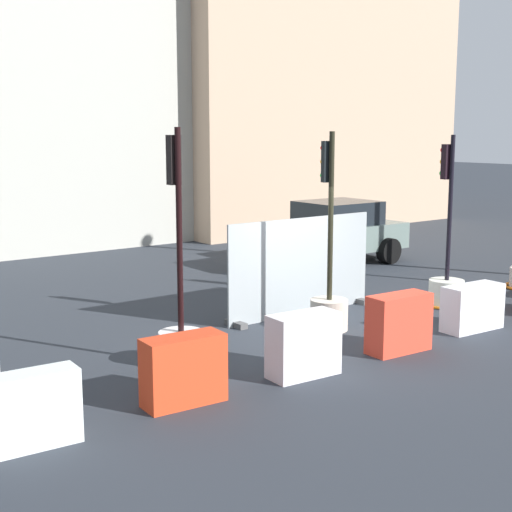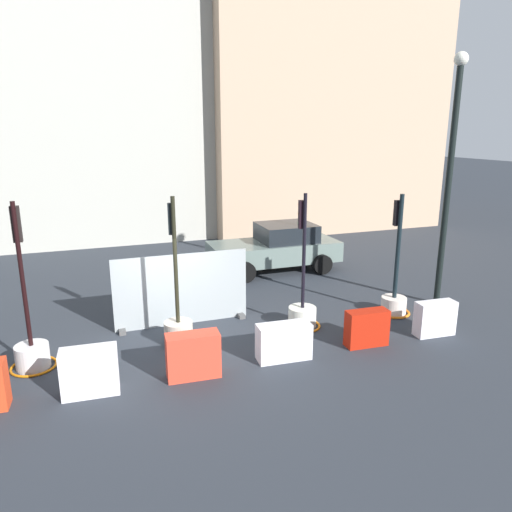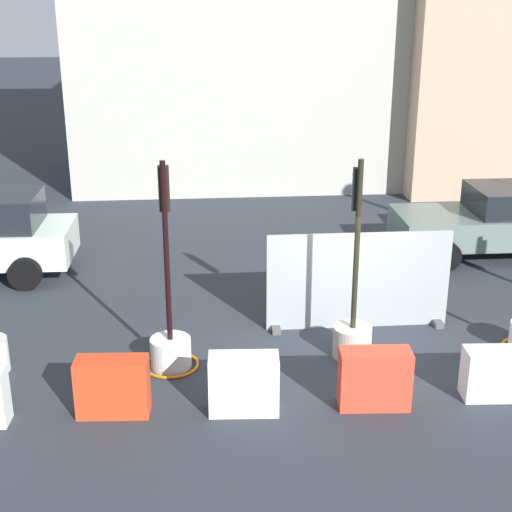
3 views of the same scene
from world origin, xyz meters
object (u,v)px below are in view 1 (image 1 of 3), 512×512
object	(u,v)px
construction_barrier_1	(184,370)
construction_barrier_4	(472,307)
construction_barrier_0	(28,411)
construction_barrier_2	(304,345)
traffic_light_2	(329,298)
traffic_light_1	(181,329)
construction_barrier_3	(399,323)
traffic_light_3	(446,282)
car_grey_saloon	(327,233)

from	to	relation	value
construction_barrier_1	construction_barrier_4	bearing A→B (deg)	-0.23
construction_barrier_0	construction_barrier_2	xyz separation A→B (m)	(3.95, -0.00, 0.03)
traffic_light_2	construction_barrier_4	size ratio (longest dim) A/B	2.90
traffic_light_1	construction_barrier_4	world-z (taller)	traffic_light_1
construction_barrier_2	construction_barrier_4	world-z (taller)	construction_barrier_2
construction_barrier_0	construction_barrier_3	size ratio (longest dim) A/B	1.03
construction_barrier_0	construction_barrier_1	size ratio (longest dim) A/B	1.03
traffic_light_3	construction_barrier_1	bearing A→B (deg)	-168.44
traffic_light_1	car_grey_saloon	distance (m)	8.96
construction_barrier_3	car_grey_saloon	xyz separation A→B (m)	(4.42, 6.44, 0.35)
traffic_light_3	car_grey_saloon	distance (m)	5.07
construction_barrier_4	construction_barrier_2	bearing A→B (deg)	-178.94
traffic_light_3	construction_barrier_0	size ratio (longest dim) A/B	3.01
traffic_light_1	construction_barrier_2	size ratio (longest dim) A/B	3.30
construction_barrier_4	car_grey_saloon	world-z (taller)	car_grey_saloon
traffic_light_3	construction_barrier_4	distance (m)	1.83
traffic_light_1	construction_barrier_4	bearing A→B (deg)	-15.62
traffic_light_3	construction_barrier_3	size ratio (longest dim) A/B	3.11
traffic_light_3	construction_barrier_1	world-z (taller)	traffic_light_3
traffic_light_1	construction_barrier_3	bearing A→B (deg)	-26.29
traffic_light_2	construction_barrier_4	distance (m)	2.51
traffic_light_2	car_grey_saloon	world-z (taller)	traffic_light_2
traffic_light_3	construction_barrier_2	xyz separation A→B (m)	(-5.07, -1.53, -0.03)
construction_barrier_0	traffic_light_1	bearing A→B (deg)	27.60
construction_barrier_1	car_grey_saloon	size ratio (longest dim) A/B	0.24
construction_barrier_0	construction_barrier_3	world-z (taller)	construction_barrier_3
construction_barrier_2	traffic_light_3	bearing A→B (deg)	16.76
construction_barrier_2	construction_barrier_1	bearing A→B (deg)	177.13
traffic_light_1	traffic_light_2	xyz separation A→B (m)	(3.07, 0.10, 0.03)
traffic_light_1	construction_barrier_0	xyz separation A→B (m)	(-2.84, -1.49, -0.11)
traffic_light_2	construction_barrier_3	size ratio (longest dim) A/B	3.17
traffic_light_3	car_grey_saloon	world-z (taller)	traffic_light_3
construction_barrier_1	construction_barrier_4	distance (m)	5.87
traffic_light_2	traffic_light_3	bearing A→B (deg)	-1.23
traffic_light_1	construction_barrier_1	world-z (taller)	traffic_light_1
traffic_light_3	construction_barrier_0	bearing A→B (deg)	-170.42
construction_barrier_0	construction_barrier_2	distance (m)	3.96
traffic_light_1	traffic_light_3	world-z (taller)	traffic_light_1
traffic_light_2	construction_barrier_2	bearing A→B (deg)	-140.91
construction_barrier_0	traffic_light_2	bearing A→B (deg)	15.04
construction_barrier_0	construction_barrier_1	xyz separation A→B (m)	(2.04, 0.09, 0.02)
traffic_light_3	construction_barrier_2	bearing A→B (deg)	-163.24
construction_barrier_2	construction_barrier_4	bearing A→B (deg)	1.06
traffic_light_1	traffic_light_2	bearing A→B (deg)	1.94
traffic_light_2	construction_barrier_3	bearing A→B (deg)	-90.27
traffic_light_3	traffic_light_1	bearing A→B (deg)	-179.65
construction_barrier_0	car_grey_saloon	distance (m)	12.16
traffic_light_2	construction_barrier_1	bearing A→B (deg)	-158.91
construction_barrier_2	construction_barrier_3	size ratio (longest dim) A/B	0.98
construction_barrier_1	construction_barrier_2	world-z (taller)	construction_barrier_2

